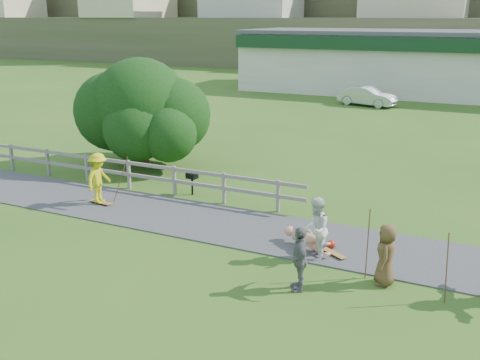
% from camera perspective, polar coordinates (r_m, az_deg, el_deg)
% --- Properties ---
extents(ground, '(260.00, 260.00, 0.00)m').
position_cam_1_polar(ground, '(15.95, -7.05, -6.08)').
color(ground, '#2D5819').
rests_on(ground, ground).
extents(path, '(34.00, 3.00, 0.04)m').
position_cam_1_polar(path, '(17.13, -4.41, -4.25)').
color(path, '#333436').
rests_on(path, ground).
extents(fence, '(15.05, 0.10, 1.10)m').
position_cam_1_polar(fence, '(20.80, -13.17, 1.25)').
color(fence, slate).
rests_on(fence, ground).
extents(strip_mall, '(32.50, 10.75, 5.10)m').
position_cam_1_polar(strip_mall, '(47.60, 20.65, 11.64)').
color(strip_mall, beige).
rests_on(strip_mall, ground).
extents(skater_rider, '(0.71, 1.16, 1.73)m').
position_cam_1_polar(skater_rider, '(18.82, -14.82, -0.08)').
color(skater_rider, '#C9C612').
rests_on(skater_rider, ground).
extents(skater_fallen, '(1.22, 1.67, 0.62)m').
position_cam_1_polar(skater_fallen, '(15.03, 7.15, -6.30)').
color(skater_fallen, tan).
rests_on(skater_fallen, ground).
extents(spectator_a, '(0.84, 0.98, 1.73)m').
position_cam_1_polar(spectator_a, '(14.27, 8.09, -5.23)').
color(spectator_a, silver).
rests_on(spectator_a, ground).
extents(spectator_b, '(0.75, 1.01, 1.59)m').
position_cam_1_polar(spectator_b, '(12.73, 6.36, -8.35)').
color(spectator_b, slate).
rests_on(spectator_b, ground).
extents(spectator_c, '(0.57, 0.80, 1.53)m').
position_cam_1_polar(spectator_c, '(13.38, 15.31, -7.72)').
color(spectator_c, brown).
rests_on(spectator_c, ground).
extents(car_silver, '(4.38, 2.34, 1.37)m').
position_cam_1_polar(car_silver, '(40.04, 13.42, 8.68)').
color(car_silver, '#B2B5BB').
rests_on(car_silver, ground).
extents(tree, '(6.48, 6.48, 3.60)m').
position_cam_1_polar(tree, '(23.28, -10.41, 5.82)').
color(tree, black).
rests_on(tree, ground).
extents(bbq, '(0.42, 0.35, 0.82)m').
position_cam_1_polar(bbq, '(19.45, -5.13, -0.42)').
color(bbq, black).
rests_on(bbq, ground).
extents(longboard_rider, '(0.90, 0.31, 0.10)m').
position_cam_1_polar(longboard_rider, '(19.07, -14.64, -2.43)').
color(longboard_rider, olive).
rests_on(longboard_rider, ground).
extents(longboard_fallen, '(0.79, 0.59, 0.09)m').
position_cam_1_polar(longboard_fallen, '(14.85, 9.95, -7.85)').
color(longboard_fallen, olive).
rests_on(longboard_fallen, ground).
extents(helmet, '(0.25, 0.25, 0.25)m').
position_cam_1_polar(helmet, '(15.26, 9.69, -6.79)').
color(helmet, '#A42212').
rests_on(helmet, ground).
extents(pole_rider, '(0.03, 0.03, 1.86)m').
position_cam_1_polar(pole_rider, '(18.73, -12.65, 0.20)').
color(pole_rider, brown).
rests_on(pole_rider, ground).
extents(pole_spec_left, '(0.03, 0.03, 1.84)m').
position_cam_1_polar(pole_spec_left, '(13.47, 13.45, -6.67)').
color(pole_spec_left, brown).
rests_on(pole_spec_left, ground).
extents(pole_spec_right, '(0.03, 0.03, 1.71)m').
position_cam_1_polar(pole_spec_right, '(12.94, 21.19, -8.77)').
color(pole_spec_right, brown).
rests_on(pole_spec_right, ground).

